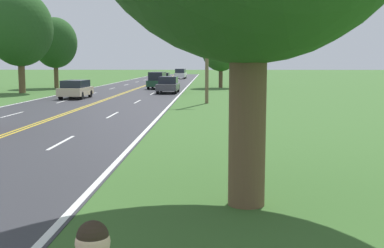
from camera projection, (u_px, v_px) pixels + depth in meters
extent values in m
cube|color=white|center=(61.00, 142.00, 16.84)|extent=(0.12, 3.00, 0.00)
cube|color=white|center=(113.00, 115.00, 25.76)|extent=(0.12, 3.00, 0.00)
cube|color=white|center=(137.00, 102.00, 34.68)|extent=(0.12, 3.00, 0.00)
cube|color=white|center=(152.00, 94.00, 43.61)|extent=(0.12, 3.00, 0.00)
cube|color=white|center=(162.00, 88.00, 52.53)|extent=(0.12, 3.00, 0.00)
cube|color=white|center=(169.00, 85.00, 61.45)|extent=(0.12, 3.00, 0.00)
cube|color=white|center=(174.00, 82.00, 70.37)|extent=(0.12, 3.00, 0.00)
cube|color=white|center=(178.00, 80.00, 79.30)|extent=(0.12, 3.00, 0.00)
cube|color=white|center=(181.00, 78.00, 88.22)|extent=(0.12, 3.00, 0.00)
cube|color=white|center=(184.00, 77.00, 97.14)|extent=(0.12, 3.00, 0.00)
cube|color=white|center=(186.00, 76.00, 106.06)|extent=(0.12, 3.00, 0.00)
cube|color=white|center=(13.00, 115.00, 25.95)|extent=(0.12, 3.00, 0.00)
cube|color=white|center=(63.00, 101.00, 34.88)|extent=(0.12, 3.00, 0.00)
cube|color=white|center=(93.00, 94.00, 43.80)|extent=(0.12, 3.00, 0.00)
cube|color=white|center=(112.00, 88.00, 52.72)|extent=(0.12, 3.00, 0.00)
cube|color=white|center=(126.00, 85.00, 61.64)|extent=(0.12, 3.00, 0.00)
cube|color=white|center=(137.00, 82.00, 70.57)|extent=(0.12, 3.00, 0.00)
cube|color=white|center=(145.00, 80.00, 79.49)|extent=(0.12, 3.00, 0.00)
cube|color=white|center=(152.00, 78.00, 88.41)|extent=(0.12, 3.00, 0.00)
cube|color=white|center=(157.00, 77.00, 97.33)|extent=(0.12, 3.00, 0.00)
cube|color=white|center=(161.00, 76.00, 106.26)|extent=(0.12, 3.00, 0.00)
sphere|color=beige|center=(93.00, 242.00, 3.13)|extent=(0.23, 0.23, 0.23)
sphere|color=#2D2319|center=(93.00, 237.00, 3.13)|extent=(0.21, 0.21, 0.21)
cylinder|color=brown|center=(207.00, 50.00, 32.87)|extent=(0.24, 0.24, 7.27)
cube|color=brown|center=(207.00, 5.00, 32.49)|extent=(1.80, 0.12, 0.10)
cylinder|color=brown|center=(56.00, 75.00, 53.83)|extent=(0.49, 0.49, 2.95)
ellipsoid|color=#234C1E|center=(55.00, 43.00, 53.38)|extent=(4.86, 4.86, 5.59)
cylinder|color=brown|center=(247.00, 108.00, 9.27)|extent=(0.72, 0.72, 3.84)
cylinder|color=brown|center=(22.00, 75.00, 44.69)|extent=(0.60, 0.60, 3.38)
ellipsoid|color=#234C1E|center=(20.00, 28.00, 44.15)|extent=(6.02, 6.02, 6.93)
cylinder|color=brown|center=(221.00, 76.00, 54.49)|extent=(0.44, 0.44, 2.52)
ellipsoid|color=#2D5B23|center=(221.00, 48.00, 54.09)|extent=(4.45, 4.45, 5.11)
cylinder|color=black|center=(71.00, 94.00, 39.06)|extent=(0.22, 0.61, 0.61)
cylinder|color=black|center=(90.00, 94.00, 38.96)|extent=(0.22, 0.61, 0.61)
cylinder|color=black|center=(61.00, 96.00, 36.68)|extent=(0.22, 0.61, 0.61)
cylinder|color=black|center=(81.00, 96.00, 36.57)|extent=(0.22, 0.61, 0.61)
cube|color=#C1B28E|center=(76.00, 91.00, 37.78)|extent=(1.94, 3.94, 0.61)
cube|color=#1E232D|center=(76.00, 84.00, 37.71)|extent=(1.69, 2.77, 0.56)
cylinder|color=black|center=(176.00, 90.00, 43.15)|extent=(0.21, 0.69, 0.69)
cylinder|color=black|center=(158.00, 90.00, 43.24)|extent=(0.21, 0.69, 0.69)
cylinder|color=black|center=(178.00, 89.00, 45.96)|extent=(0.21, 0.69, 0.69)
cylinder|color=black|center=(161.00, 89.00, 46.05)|extent=(0.21, 0.69, 0.69)
cube|color=#47474C|center=(168.00, 87.00, 44.57)|extent=(1.91, 4.60, 0.58)
cube|color=#1E232D|center=(168.00, 80.00, 44.67)|extent=(1.66, 2.54, 0.65)
cylinder|color=black|center=(163.00, 86.00, 50.58)|extent=(0.22, 0.71, 0.71)
cylinder|color=black|center=(148.00, 86.00, 50.69)|extent=(0.22, 0.71, 0.71)
cylinder|color=black|center=(166.00, 85.00, 53.46)|extent=(0.22, 0.71, 0.71)
cylinder|color=black|center=(153.00, 85.00, 53.57)|extent=(0.22, 0.71, 0.71)
cube|color=#1E472D|center=(157.00, 83.00, 52.04)|extent=(1.87, 4.76, 0.63)
cube|color=#1E232D|center=(157.00, 76.00, 51.95)|extent=(1.62, 3.34, 0.87)
cylinder|color=black|center=(168.00, 82.00, 63.26)|extent=(0.20, 0.68, 0.68)
cylinder|color=black|center=(156.00, 82.00, 63.32)|extent=(0.20, 0.68, 0.68)
cylinder|color=black|center=(170.00, 81.00, 65.68)|extent=(0.20, 0.68, 0.68)
cylinder|color=black|center=(158.00, 81.00, 65.74)|extent=(0.20, 0.68, 0.68)
cube|color=black|center=(163.00, 79.00, 64.46)|extent=(1.89, 3.94, 0.72)
cube|color=#1E232D|center=(163.00, 74.00, 64.54)|extent=(1.66, 2.17, 0.47)
cylinder|color=black|center=(184.00, 77.00, 83.67)|extent=(0.23, 0.69, 0.69)
cylinder|color=black|center=(175.00, 77.00, 83.80)|extent=(0.23, 0.69, 0.69)
cylinder|color=black|center=(186.00, 77.00, 86.43)|extent=(0.23, 0.69, 0.69)
cylinder|color=black|center=(177.00, 77.00, 86.56)|extent=(0.23, 0.69, 0.69)
cube|color=white|center=(181.00, 75.00, 85.07)|extent=(2.02, 4.58, 0.74)
cube|color=#1E232D|center=(181.00, 71.00, 84.98)|extent=(1.74, 3.22, 0.73)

